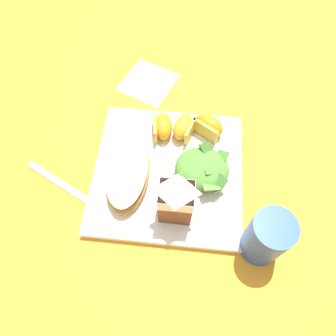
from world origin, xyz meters
name	(u,v)px	position (x,y,z in m)	size (l,w,h in m)	color
ground	(168,174)	(0.00, 0.00, 0.00)	(3.00, 3.00, 0.00)	orange
white_plate	(168,172)	(0.00, 0.00, 0.01)	(0.28, 0.28, 0.02)	white
cheesy_pizza_bread	(128,170)	(0.07, 0.02, 0.03)	(0.08, 0.17, 0.04)	#B77F42
green_salad_pile	(202,170)	(-0.06, 0.00, 0.04)	(0.10, 0.10, 0.04)	#4C8433
milk_carton	(176,199)	(-0.02, 0.08, 0.08)	(0.06, 0.04, 0.11)	brown
orange_wedge_front	(209,126)	(-0.07, -0.10, 0.04)	(0.07, 0.06, 0.04)	orange
orange_wedge_middle	(184,127)	(-0.02, -0.09, 0.04)	(0.05, 0.07, 0.04)	orange
orange_wedge_rear	(162,126)	(0.02, -0.09, 0.04)	(0.05, 0.07, 0.04)	orange
paper_napkin	(148,82)	(0.07, -0.23, 0.00)	(0.11, 0.11, 0.00)	white
metal_fork	(72,191)	(0.18, 0.05, 0.00)	(0.18, 0.10, 0.01)	silver
drinking_blue_cup	(266,237)	(-0.17, 0.12, 0.05)	(0.07, 0.07, 0.11)	#284CA3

